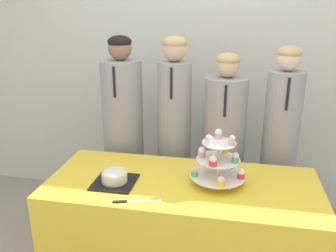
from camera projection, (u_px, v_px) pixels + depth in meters
name	position (u px, v px, depth m)	size (l,w,h in m)	color
wall_back	(205.00, 57.00, 3.10)	(9.00, 0.06, 2.70)	silver
table	(182.00, 235.00, 2.28)	(1.65, 0.71, 0.76)	yellow
round_cake	(115.00, 177.00, 2.14)	(0.25, 0.25, 0.09)	black
cake_knife	(129.00, 202.00, 1.94)	(0.26, 0.09, 0.01)	silver
cupcake_stand	(218.00, 161.00, 2.10)	(0.33, 0.33, 0.32)	silver
student_0	(124.00, 143.00, 2.81)	(0.31, 0.32, 1.58)	#939399
student_1	(174.00, 144.00, 2.73)	(0.25, 0.26, 1.58)	#939399
student_2	(223.00, 157.00, 2.69)	(0.31, 0.31, 1.47)	#939399
student_3	(278.00, 156.00, 2.60)	(0.25, 0.26, 1.53)	#939399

